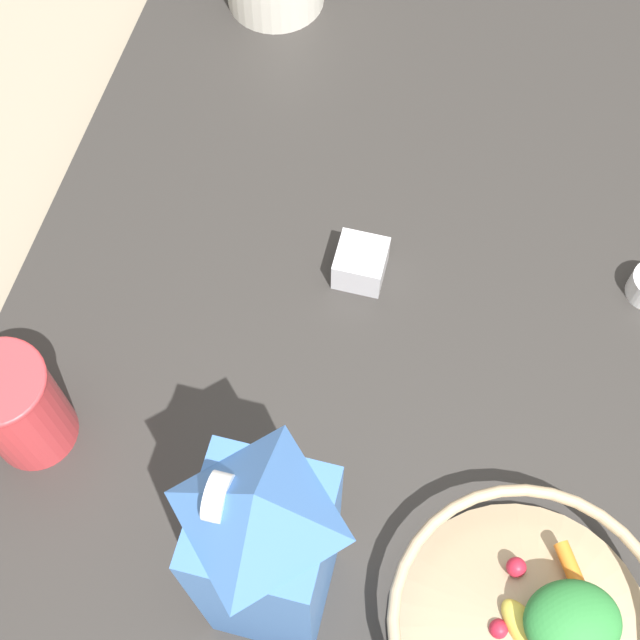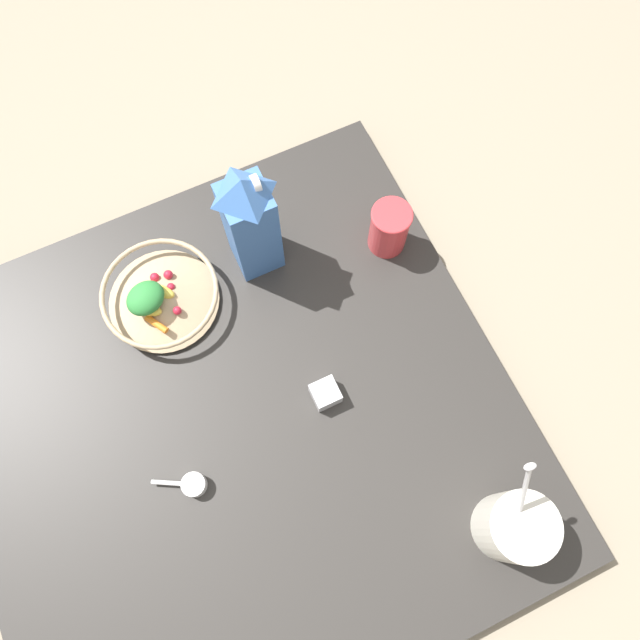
# 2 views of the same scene
# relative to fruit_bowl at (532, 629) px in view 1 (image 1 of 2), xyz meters

# --- Properties ---
(ground_plane) EXTENTS (6.00, 6.00, 0.00)m
(ground_plane) POSITION_rel_fruit_bowl_xyz_m (-0.28, -0.04, -0.07)
(ground_plane) COLOR gray
(countertop) EXTENTS (0.99, 0.99, 0.04)m
(countertop) POSITION_rel_fruit_bowl_xyz_m (-0.28, -0.04, -0.05)
(countertop) COLOR #2D2B28
(countertop) RESTS_ON ground_plane
(fruit_bowl) EXTENTS (0.23, 0.23, 0.09)m
(fruit_bowl) POSITION_rel_fruit_bowl_xyz_m (0.00, 0.00, 0.00)
(fruit_bowl) COLOR tan
(fruit_bowl) RESTS_ON countertop
(milk_carton) EXTENTS (0.08, 0.08, 0.29)m
(milk_carton) POSITION_rel_fruit_bowl_xyz_m (0.01, -0.21, 0.11)
(milk_carton) COLOR #3D6BB2
(milk_carton) RESTS_ON countertop
(drinking_cup) EXTENTS (0.08, 0.08, 0.12)m
(drinking_cup) POSITION_rel_fruit_bowl_xyz_m (-0.07, -0.45, 0.03)
(drinking_cup) COLOR #DB383D
(drinking_cup) RESTS_ON countertop
(spice_jar) EXTENTS (0.05, 0.05, 0.04)m
(spice_jar) POSITION_rel_fruit_bowl_xyz_m (-0.30, -0.21, -0.02)
(spice_jar) COLOR silver
(spice_jar) RESTS_ON countertop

